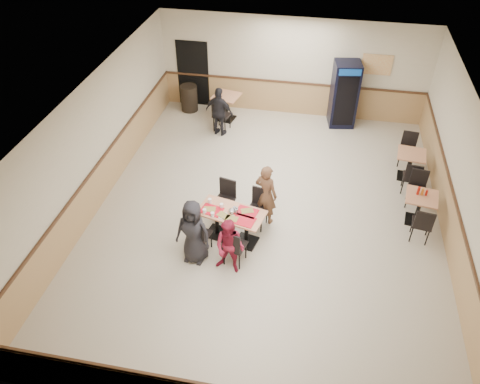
% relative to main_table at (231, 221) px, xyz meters
% --- Properties ---
extents(ground, '(10.00, 10.00, 0.00)m').
position_rel_main_table_xyz_m(ground, '(0.65, 0.95, -0.51)').
color(ground, beige).
rests_on(ground, ground).
extents(room_shell, '(10.00, 10.00, 10.00)m').
position_rel_main_table_xyz_m(room_shell, '(2.42, 3.49, 0.07)').
color(room_shell, silver).
rests_on(room_shell, ground).
extents(main_table, '(1.54, 1.00, 0.76)m').
position_rel_main_table_xyz_m(main_table, '(0.00, 0.00, 0.00)').
color(main_table, black).
rests_on(main_table, ground).
extents(main_chairs, '(1.59, 1.90, 0.96)m').
position_rel_main_table_xyz_m(main_chairs, '(-0.05, 0.01, -0.02)').
color(main_chairs, black).
rests_on(main_chairs, ground).
extents(diner_woman_left, '(0.79, 0.57, 1.51)m').
position_rel_main_table_xyz_m(diner_woman_left, '(-0.63, -0.74, 0.25)').
color(diner_woman_left, black).
rests_on(diner_woman_left, ground).
extents(diner_woman_right, '(0.72, 0.61, 1.30)m').
position_rel_main_table_xyz_m(diner_woman_right, '(0.16, -0.92, 0.15)').
color(diner_woman_right, maroon).
rests_on(diner_woman_right, ground).
extents(diner_man_opposite, '(0.65, 0.54, 1.51)m').
position_rel_main_table_xyz_m(diner_man_opposite, '(0.63, 0.74, 0.25)').
color(diner_man_opposite, brown).
rests_on(diner_man_opposite, ground).
extents(lone_diner, '(0.93, 0.58, 1.47)m').
position_rel_main_table_xyz_m(lone_diner, '(-1.22, 4.24, 0.23)').
color(lone_diner, black).
rests_on(lone_diner, ground).
extents(tabletop_clutter, '(1.26, 0.70, 0.12)m').
position_rel_main_table_xyz_m(tabletop_clutter, '(-0.03, -0.05, 0.28)').
color(tabletop_clutter, red).
rests_on(tabletop_clutter, main_table).
extents(side_table_near, '(0.78, 0.78, 0.74)m').
position_rel_main_table_xyz_m(side_table_near, '(4.06, 1.35, -0.02)').
color(side_table_near, black).
rests_on(side_table_near, ground).
extents(side_table_near_chair_south, '(0.49, 0.49, 0.93)m').
position_rel_main_table_xyz_m(side_table_near_chair_south, '(4.06, 0.76, -0.04)').
color(side_table_near_chair_south, black).
rests_on(side_table_near_chair_south, ground).
extents(side_table_near_chair_north, '(0.49, 0.49, 0.93)m').
position_rel_main_table_xyz_m(side_table_near_chair_north, '(4.06, 1.94, -0.04)').
color(side_table_near_chair_north, black).
rests_on(side_table_near_chair_north, ground).
extents(side_table_far, '(0.77, 0.77, 0.74)m').
position_rel_main_table_xyz_m(side_table_far, '(4.00, 3.07, -0.02)').
color(side_table_far, black).
rests_on(side_table_far, ground).
extents(side_table_far_chair_south, '(0.48, 0.48, 0.93)m').
position_rel_main_table_xyz_m(side_table_far_chair_south, '(4.00, 2.48, -0.04)').
color(side_table_far_chair_south, black).
rests_on(side_table_far_chair_south, ground).
extents(side_table_far_chair_north, '(0.48, 0.48, 0.93)m').
position_rel_main_table_xyz_m(side_table_far_chair_north, '(4.00, 3.66, -0.04)').
color(side_table_far_chair_north, black).
rests_on(side_table_far_chair_north, ground).
extents(condiment_caddy, '(0.23, 0.06, 0.20)m').
position_rel_main_table_xyz_m(condiment_caddy, '(4.03, 1.40, 0.32)').
color(condiment_caddy, '#A1150B').
rests_on(condiment_caddy, side_table_near).
extents(back_table, '(0.89, 0.89, 0.80)m').
position_rel_main_table_xyz_m(back_table, '(-1.22, 5.15, 0.03)').
color(back_table, black).
rests_on(back_table, ground).
extents(back_table_chair_lone, '(0.56, 0.56, 1.02)m').
position_rel_main_table_xyz_m(back_table_chair_lone, '(-1.22, 4.50, 0.00)').
color(back_table_chair_lone, black).
rests_on(back_table_chair_lone, ground).
extents(pepsi_cooler, '(0.84, 0.84, 1.95)m').
position_rel_main_table_xyz_m(pepsi_cooler, '(2.24, 5.54, 0.47)').
color(pepsi_cooler, black).
rests_on(pepsi_cooler, ground).
extents(trash_bin, '(0.53, 0.53, 0.83)m').
position_rel_main_table_xyz_m(trash_bin, '(-2.50, 5.50, -0.09)').
color(trash_bin, black).
rests_on(trash_bin, ground).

